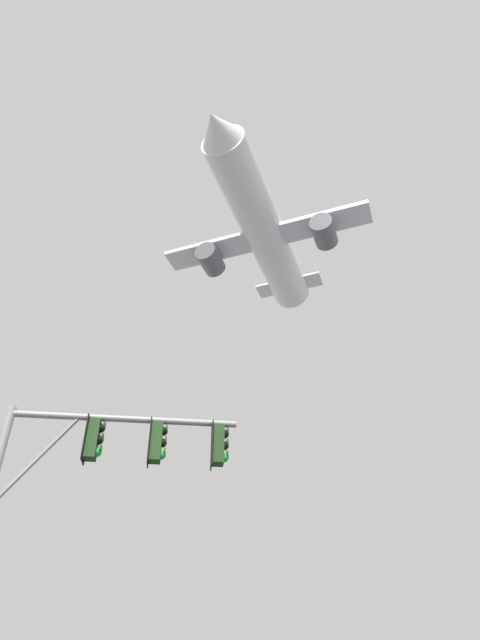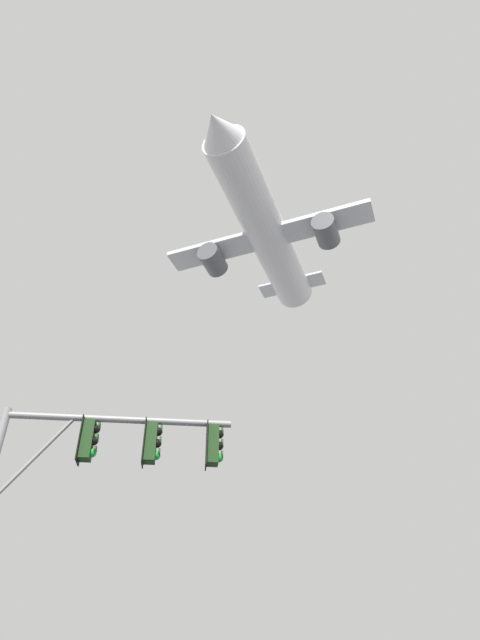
# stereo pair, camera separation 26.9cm
# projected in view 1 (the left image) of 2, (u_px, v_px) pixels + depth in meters

# --- Properties ---
(signal_pole_near) EXTENTS (5.12, 1.09, 6.56)m
(signal_pole_near) POSITION_uv_depth(u_px,v_px,m) (90.00, 478.00, 11.33)
(signal_pole_near) COLOR gray
(signal_pole_near) RESTS_ON ground
(airplane) EXTENTS (19.52, 25.28, 6.97)m
(airplane) POSITION_uv_depth(u_px,v_px,m) (263.00, 230.00, 49.75)
(airplane) COLOR white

